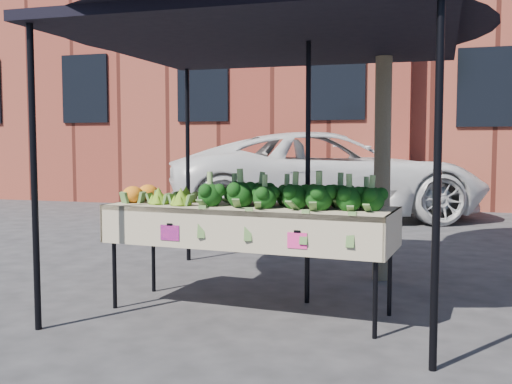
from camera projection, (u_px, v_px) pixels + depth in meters
name	position (u px, v px, depth m)	size (l,w,h in m)	color
ground	(237.00, 310.00, 5.20)	(90.00, 90.00, 0.00)	#2A2A2C
table	(249.00, 259.00, 5.13)	(2.46, 0.99, 0.90)	tan
canopy	(272.00, 149.00, 5.53)	(3.16, 3.16, 2.74)	black
broccoli_heap	(292.00, 191.00, 5.00)	(1.54, 0.57, 0.26)	#0B340D
romanesco_cluster	(175.00, 192.00, 5.26)	(0.43, 0.47, 0.20)	#70A521
cauliflower_pair	(141.00, 191.00, 5.45)	(0.23, 0.43, 0.18)	orange
vehicle	(328.00, 61.00, 11.23)	(2.70, 1.63, 5.85)	white
street_tree	(384.00, 40.00, 6.19)	(2.50, 2.50, 4.92)	#1E4C14
building_left	(206.00, 37.00, 17.74)	(12.00, 8.00, 9.00)	maroon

